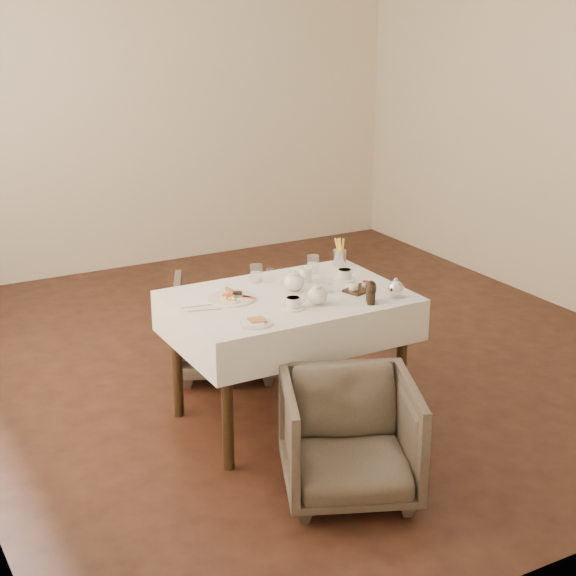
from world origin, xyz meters
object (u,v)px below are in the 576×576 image
(table, at_px, (288,315))
(breakfast_plate, at_px, (232,297))
(armchair_far, at_px, (226,325))
(teapot_centre, at_px, (294,280))
(armchair_near, at_px, (350,438))

(table, relative_size, breakfast_plate, 4.92)
(breakfast_plate, bearing_deg, armchair_far, 91.92)
(teapot_centre, bearing_deg, armchair_near, -78.97)
(breakfast_plate, height_order, teapot_centre, teapot_centre)
(armchair_near, relative_size, breakfast_plate, 2.50)
(armchair_far, bearing_deg, table, 115.36)
(table, distance_m, armchair_near, 0.91)
(armchair_near, height_order, breakfast_plate, breakfast_plate)
(armchair_near, relative_size, armchair_far, 0.97)
(armchair_near, xyz_separation_m, armchair_far, (0.10, 1.63, 0.01))
(breakfast_plate, distance_m, teapot_centre, 0.37)
(armchair_far, height_order, teapot_centre, teapot_centre)
(table, xyz_separation_m, armchair_near, (-0.12, -0.83, -0.34))
(armchair_near, bearing_deg, armchair_far, 109.56)
(breakfast_plate, bearing_deg, teapot_centre, 16.40)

